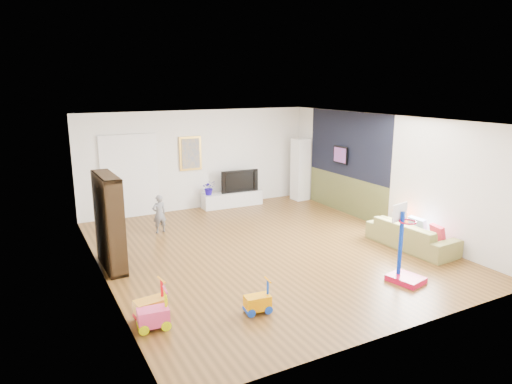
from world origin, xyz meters
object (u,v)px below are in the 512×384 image
media_console (232,199)px  sofa (412,235)px  bookshelf (109,222)px  basketball_hoop (409,244)px

media_console → sofa: (1.91, -4.85, 0.08)m
bookshelf → sofa: bearing=-19.5°
media_console → sofa: size_ratio=0.90×
bookshelf → basketball_hoop: 5.40m
bookshelf → sofa: bookshelf is taller
media_console → sofa: sofa is taller
bookshelf → basketball_hoop: (4.43, -3.10, -0.20)m
media_console → bookshelf: bookshelf is taller
media_console → bookshelf: (-3.88, -2.95, 0.69)m
sofa → basketball_hoop: basketball_hoop is taller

